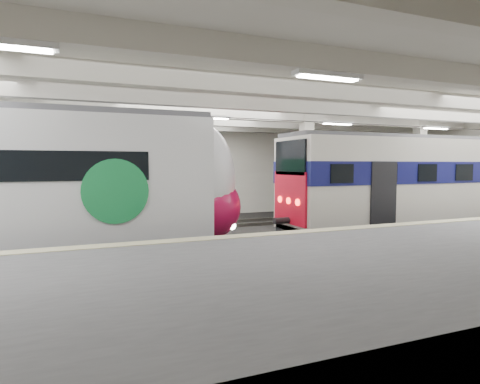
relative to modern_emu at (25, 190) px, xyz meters
name	(u,v)px	position (x,y,z in m)	size (l,w,h in m)	color
station_hall	(249,159)	(6.42, -1.74, 0.93)	(36.00, 24.00, 5.75)	black
modern_emu	(25,190)	(0.00, 0.00, 0.00)	(14.72, 3.04, 4.70)	silver
older_rer	(418,183)	(15.23, 0.00, -0.07)	(12.86, 2.84, 4.27)	beige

